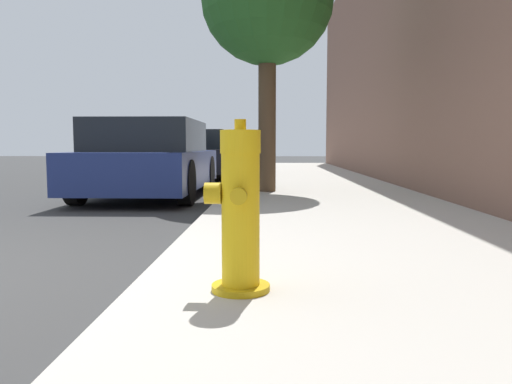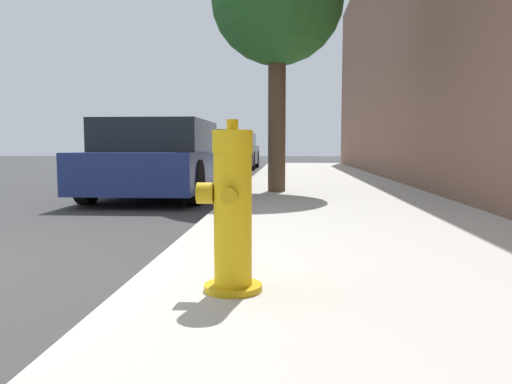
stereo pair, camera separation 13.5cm
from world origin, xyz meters
name	(u,v)px [view 1 (the left image)]	position (x,y,z in m)	size (l,w,h in m)	color
sidewalk_slab	(411,284)	(3.46, 0.00, 0.06)	(3.30, 40.00, 0.11)	#B7B2A8
fire_hydrant	(240,213)	(2.43, -0.34, 0.54)	(0.35, 0.35, 0.93)	#C39C11
parked_car_near	(150,160)	(0.49, 5.66, 0.65)	(1.88, 4.16, 1.33)	navy
parked_car_mid	(199,154)	(0.53, 11.21, 0.65)	(1.83, 4.35, 1.33)	black
parked_car_far	(219,151)	(0.57, 16.36, 0.68)	(1.87, 3.84, 1.38)	#4C5156
street_tree_near	(267,0)	(2.53, 5.63, 3.34)	(2.24, 2.24, 4.39)	brown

